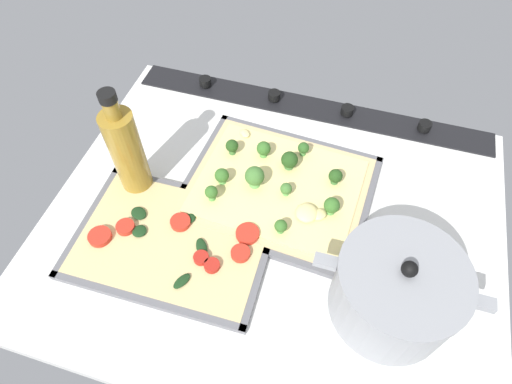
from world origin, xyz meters
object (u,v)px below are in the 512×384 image
baking_tray_front (278,190)px  broccoli_pizza (278,185)px  baking_tray_back (173,242)px  cooking_pot (396,291)px  oil_bottle (126,154)px  veggie_pizza_back (173,240)px

baking_tray_front → broccoli_pizza: bearing=-23.6°
baking_tray_front → baking_tray_back: 22.69cm
cooking_pot → oil_bottle: bearing=-11.9°
baking_tray_front → veggie_pizza_back: (14.96, 16.79, 0.72)cm
broccoli_pizza → baking_tray_front: bearing=156.4°
baking_tray_front → veggie_pizza_back: 22.50cm
baking_tray_front → oil_bottle: 29.36cm
broccoli_pizza → oil_bottle: size_ratio=1.45×
baking_tray_back → veggie_pizza_back: veggie_pizza_back is taller
baking_tray_front → cooking_pot: 29.92cm
broccoli_pizza → cooking_pot: bearing=142.9°
cooking_pot → veggie_pizza_back: bearing=-1.4°
baking_tray_back → oil_bottle: bearing=-40.1°
baking_tray_front → veggie_pizza_back: size_ratio=1.14×
baking_tray_front → baking_tray_back: bearing=48.0°
veggie_pizza_back → baking_tray_front: bearing=-131.7°
broccoli_pizza → oil_bottle: (26.64, 7.17, 8.44)cm
broccoli_pizza → veggie_pizza_back: broccoli_pizza is taller
veggie_pizza_back → cooking_pot: bearing=178.6°
baking_tray_front → baking_tray_back: size_ratio=1.06×
veggie_pizza_back → cooking_pot: size_ratio=1.24×
baking_tray_front → baking_tray_back: (15.19, 16.86, 0.01)cm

